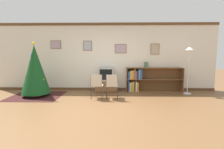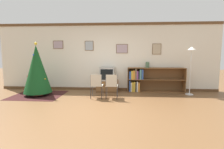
% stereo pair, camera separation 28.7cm
% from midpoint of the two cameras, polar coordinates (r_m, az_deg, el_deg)
% --- Properties ---
extents(ground_plane, '(24.00, 24.00, 0.00)m').
position_cam_midpoint_polar(ground_plane, '(4.80, -5.99, -11.43)').
color(ground_plane, brown).
extents(wall_back, '(8.87, 0.11, 2.70)m').
position_cam_midpoint_polar(wall_back, '(7.10, -3.48, 5.71)').
color(wall_back, silver).
rests_on(wall_back, ground_plane).
extents(area_rug, '(1.75, 1.58, 0.01)m').
position_cam_midpoint_polar(area_rug, '(6.83, -24.54, -6.40)').
color(area_rug, '#381919').
rests_on(area_rug, ground_plane).
extents(christmas_tree, '(0.98, 0.98, 1.89)m').
position_cam_midpoint_polar(christmas_tree, '(6.69, -24.95, 1.48)').
color(christmas_tree, maroon).
rests_on(christmas_tree, area_rug).
extents(tv_console, '(0.85, 0.48, 0.44)m').
position_cam_midpoint_polar(tv_console, '(6.90, -3.08, -3.76)').
color(tv_console, brown).
rests_on(tv_console, ground_plane).
extents(television, '(0.57, 0.47, 0.52)m').
position_cam_midpoint_polar(television, '(6.83, -3.10, 0.20)').
color(television, '#9E9E99').
rests_on(television, tv_console).
extents(folding_chair_left, '(0.40, 0.40, 0.82)m').
position_cam_midpoint_polar(folding_chair_left, '(5.82, -6.43, -3.34)').
color(folding_chair_left, '#BCB29E').
rests_on(folding_chair_left, ground_plane).
extents(folding_chair_right, '(0.40, 0.40, 0.82)m').
position_cam_midpoint_polar(folding_chair_right, '(5.77, -1.42, -3.39)').
color(folding_chair_right, '#BCB29E').
rests_on(folding_chair_right, ground_plane).
extents(bookshelf, '(2.19, 0.36, 0.95)m').
position_cam_midpoint_polar(bookshelf, '(6.98, 9.42, -1.58)').
color(bookshelf, brown).
rests_on(bookshelf, ground_plane).
extents(vase, '(0.15, 0.15, 0.22)m').
position_cam_midpoint_polar(vase, '(6.96, 9.88, 3.21)').
color(vase, '#47664C').
rests_on(vase, bookshelf).
extents(standing_lamp, '(0.28, 0.28, 1.74)m').
position_cam_midpoint_polar(standing_lamp, '(6.92, 22.77, 5.02)').
color(standing_lamp, silver).
rests_on(standing_lamp, ground_plane).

